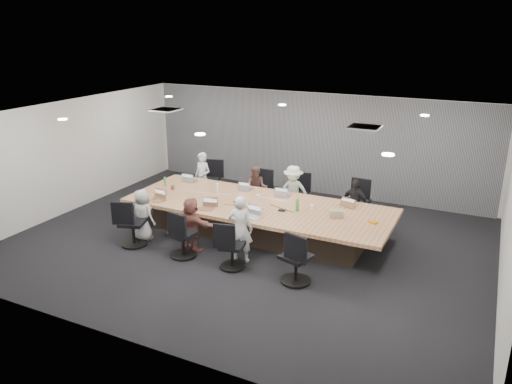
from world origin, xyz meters
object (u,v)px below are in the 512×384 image
at_px(person_5, 192,224).
at_px(mug_brown, 173,187).
at_px(person_3, 354,204).
at_px(chair_7, 296,261).
at_px(laptop_0, 191,180).
at_px(chair_1, 262,193).
at_px(person_4, 143,215).
at_px(laptop_3, 348,205).
at_px(person_6, 240,229).
at_px(person_1, 257,189).
at_px(canvas_bag, 336,214).
at_px(bottle_clear, 217,188).
at_px(laptop_2, 284,195).
at_px(conference_table, 258,218).
at_px(laptop_4, 157,200).
at_px(person_0, 203,178).
at_px(laptop_6, 253,217).
at_px(laptop_1, 247,189).
at_px(bottle_green_right, 297,205).
at_px(person_2, 293,192).
at_px(laptop_5, 205,209).
at_px(chair_3, 358,205).
at_px(chair_4, 133,226).
at_px(chair_5, 183,238).
at_px(chair_6, 232,249).
at_px(chair_0, 210,182).
at_px(stapler, 242,205).
at_px(bottle_green_left, 165,181).
at_px(snack_packet, 373,222).
at_px(chair_2, 298,197).

height_order(person_5, mug_brown, person_5).
relative_size(person_3, person_5, 1.02).
bearing_deg(chair_7, laptop_0, 163.43).
height_order(chair_1, person_4, person_4).
bearing_deg(laptop_3, person_6, 67.74).
distance_m(person_1, canvas_bag, 2.85).
distance_m(person_6, bottle_clear, 2.22).
bearing_deg(laptop_3, laptop_2, 14.10).
distance_m(conference_table, laptop_4, 2.33).
xyz_separation_m(person_0, laptop_0, (0.00, -0.55, 0.07)).
bearing_deg(person_1, laptop_6, -80.90).
xyz_separation_m(person_6, mug_brown, (-2.58, 1.37, 0.09)).
relative_size(person_1, laptop_6, 3.41).
distance_m(laptop_1, bottle_green_right, 1.85).
relative_size(conference_table, mug_brown, 61.92).
height_order(laptop_1, person_2, person_2).
distance_m(person_3, laptop_5, 3.48).
height_order(chair_3, laptop_6, chair_3).
height_order(chair_4, person_3, person_3).
bearing_deg(chair_5, conference_table, 71.95).
distance_m(chair_6, person_1, 3.20).
xyz_separation_m(chair_1, laptop_1, (0.00, -0.90, 0.38)).
bearing_deg(laptop_6, chair_1, 122.68).
height_order(chair_3, person_0, person_0).
bearing_deg(laptop_0, laptop_6, 146.32).
height_order(conference_table, person_1, person_1).
bearing_deg(mug_brown, person_4, -83.72).
distance_m(person_0, canvas_bag, 4.32).
height_order(chair_0, chair_5, chair_0).
bearing_deg(stapler, person_1, 121.62).
xyz_separation_m(person_1, bottle_green_left, (-1.96, -1.17, 0.26)).
relative_size(bottle_green_right, snack_packet, 1.72).
bearing_deg(person_6, person_2, -103.26).
relative_size(person_6, snack_packet, 8.69).
bearing_deg(person_3, chair_4, -128.77).
height_order(chair_6, snack_packet, chair_6).
relative_size(chair_6, chair_7, 0.90).
bearing_deg(mug_brown, chair_0, 89.00).
relative_size(chair_7, person_4, 0.75).
relative_size(chair_2, mug_brown, 8.30).
relative_size(bottle_green_right, mug_brown, 2.85).
height_order(conference_table, canvas_bag, canvas_bag).
relative_size(person_5, mug_brown, 12.12).
relative_size(person_5, stapler, 7.63).
distance_m(person_1, laptop_2, 1.14).
distance_m(laptop_0, person_6, 3.33).
bearing_deg(bottle_clear, chair_7, -35.21).
bearing_deg(bottle_clear, person_3, 19.09).
distance_m(bottle_green_right, mug_brown, 3.28).
relative_size(person_5, bottle_green_right, 4.25).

